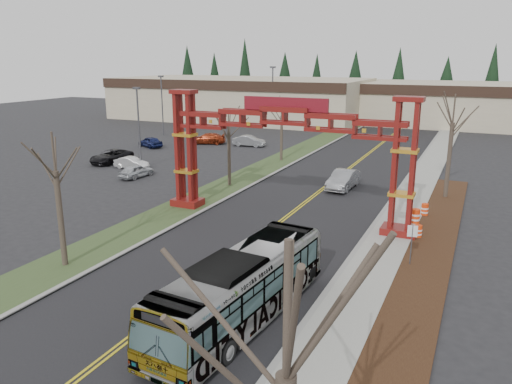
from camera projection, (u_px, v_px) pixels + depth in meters
The scene contains 33 objects.
ground at pixel (116, 349), 19.71m from camera, with size 200.00×200.00×0.00m, color black.
road at pixel (314, 196), 41.65m from camera, with size 12.00×110.00×0.02m, color black.
lane_line_left at pixel (313, 195), 41.70m from camera, with size 0.12×100.00×0.01m, color gold.
lane_line_right at pixel (316, 196), 41.60m from camera, with size 0.12×100.00×0.01m, color gold.
curb_right at pixel (389, 204), 39.16m from camera, with size 0.30×110.00×0.15m, color gray.
sidewalk_right at pixel (408, 206), 38.58m from camera, with size 2.60×110.00×0.14m, color gray.
landscape_strip at pixel (417, 292), 24.37m from camera, with size 2.60×50.00×0.12m, color black.
grass_median at pixel (229, 185), 44.86m from camera, with size 4.00×110.00×0.08m, color #354824.
curb_left at pixel (248, 187), 44.11m from camera, with size 0.30×110.00×0.15m, color gray.
gateway_arch at pixel (285, 136), 33.95m from camera, with size 18.20×1.60×8.90m.
retail_building_west at pixel (241, 98), 93.96m from camera, with size 46.00×22.30×7.50m.
retail_building_east at pixel (472, 104), 84.96m from camera, with size 38.00×20.30×7.00m.
conifer_treeline at pixel (422, 82), 98.68m from camera, with size 116.10×5.60×13.00m.
transit_bus at pixel (242, 288), 21.44m from camera, with size 2.63×11.24×3.13m, color #AEB1B6.
silver_sedan at pixel (343, 180), 43.69m from camera, with size 1.73×4.97×1.64m, color #A5A8AD.
parked_car_near_a at pixel (136, 171), 47.89m from camera, with size 1.52×3.77×1.29m, color silver.
parked_car_near_b at pixel (131, 163), 51.64m from camera, with size 1.30×3.73×1.23m, color white.
parked_car_near_c at pixel (111, 156), 54.52m from camera, with size 2.39×5.19×1.44m, color black.
parked_car_mid_a at pixel (207, 138), 66.65m from camera, with size 2.01×4.95×1.44m, color maroon.
parked_car_mid_b at pixel (150, 142), 64.16m from camera, with size 1.63×4.06×1.38m, color navy.
parked_car_far_a at pixel (249, 141), 64.82m from camera, with size 1.47×4.23×1.39m, color #979A9E.
bare_tree_median_near at pixel (55, 172), 26.25m from camera, with size 3.16×3.16×7.47m.
bare_tree_median_mid at pixel (229, 131), 43.62m from camera, with size 2.89×2.89×6.86m.
bare_tree_median_far at pixel (282, 116), 54.58m from camera, with size 3.06×3.06×7.00m.
bare_tree_right_near at pixel (286, 379), 7.44m from camera, with size 3.28×3.28×8.72m.
bare_tree_right_far at pixel (453, 123), 39.40m from camera, with size 3.41×3.41×8.43m.
light_pole_near at pixel (139, 122), 50.75m from camera, with size 0.72×0.36×8.32m.
light_pole_mid at pixel (162, 101), 73.13m from camera, with size 0.75×0.38×8.67m.
light_pole_far at pixel (273, 93), 79.60m from camera, with size 0.85×0.43×9.86m.
street_sign at pixel (412, 237), 27.16m from camera, with size 0.53×0.16×2.36m.
barrel_south at pixel (418, 232), 31.70m from camera, with size 0.48×0.48×0.89m.
barrel_mid at pixel (415, 217), 34.29m from camera, with size 0.60×0.60×1.12m.
barrel_north at pixel (425, 210), 36.10m from camera, with size 0.52×0.52×0.96m.
Camera 1 is at (12.28, -13.52, 11.14)m, focal length 35.00 mm.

